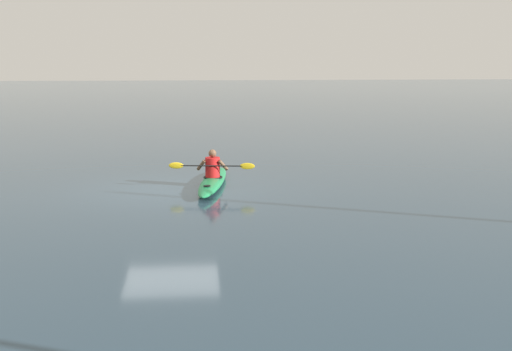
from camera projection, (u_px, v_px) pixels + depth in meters
The scene contains 3 objects.
ground_plane at pixel (170, 190), 17.27m from camera, with size 160.00×160.00×0.00m, color #283D4C.
kayak at pixel (213, 181), 17.79m from camera, with size 1.18×4.24×0.27m.
kayaker at pixel (212, 166), 17.65m from camera, with size 2.28×0.58×0.74m.
Camera 1 is at (-0.66, 17.06, 3.47)m, focal length 46.17 mm.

